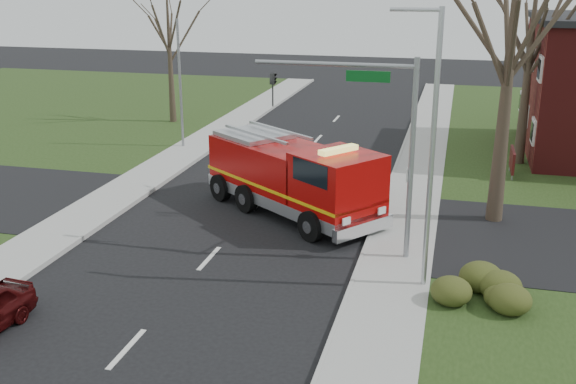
# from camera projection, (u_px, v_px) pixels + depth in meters

# --- Properties ---
(ground) EXTENTS (120.00, 120.00, 0.00)m
(ground) POSITION_uv_depth(u_px,v_px,m) (209.00, 259.00, 22.90)
(ground) COLOR black
(ground) RESTS_ON ground
(sidewalk_right) EXTENTS (2.40, 80.00, 0.15)m
(sidewalk_right) POSITION_uv_depth(u_px,v_px,m) (392.00, 276.00, 21.42)
(sidewalk_right) COLOR #9B9A95
(sidewalk_right) RESTS_ON ground
(sidewalk_left) EXTENTS (2.40, 80.00, 0.15)m
(sidewalk_left) POSITION_uv_depth(u_px,v_px,m) (48.00, 240.00, 24.33)
(sidewalk_left) COLOR #9B9A95
(sidewalk_left) RESTS_ON ground
(health_center_sign) EXTENTS (0.12, 2.00, 1.40)m
(health_center_sign) POSITION_uv_depth(u_px,v_px,m) (512.00, 160.00, 31.69)
(health_center_sign) COLOR #471010
(health_center_sign) RESTS_ON ground
(hedge_corner) EXTENTS (2.80, 2.00, 0.90)m
(hedge_corner) POSITION_uv_depth(u_px,v_px,m) (486.00, 284.00, 19.69)
(hedge_corner) COLOR #2F3814
(hedge_corner) RESTS_ON lawn_right
(bare_tree_near) EXTENTS (6.00, 6.00, 12.00)m
(bare_tree_near) POSITION_uv_depth(u_px,v_px,m) (513.00, 28.00, 23.92)
(bare_tree_near) COLOR #36291F
(bare_tree_near) RESTS_ON ground
(bare_tree_far) EXTENTS (5.25, 5.25, 10.50)m
(bare_tree_far) POSITION_uv_depth(u_px,v_px,m) (532.00, 34.00, 32.15)
(bare_tree_far) COLOR #36291F
(bare_tree_far) RESTS_ON ground
(bare_tree_left) EXTENTS (4.50, 4.50, 9.00)m
(bare_tree_left) POSITION_uv_depth(u_px,v_px,m) (169.00, 36.00, 41.97)
(bare_tree_left) COLOR #36291F
(bare_tree_left) RESTS_ON ground
(traffic_signal_mast) EXTENTS (5.29, 0.18, 6.80)m
(traffic_signal_mast) POSITION_uv_depth(u_px,v_px,m) (373.00, 122.00, 21.61)
(traffic_signal_mast) COLOR gray
(traffic_signal_mast) RESTS_ON ground
(streetlight_pole) EXTENTS (1.48, 0.16, 8.40)m
(streetlight_pole) POSITION_uv_depth(u_px,v_px,m) (431.00, 144.00, 19.36)
(streetlight_pole) COLOR #B7BABF
(streetlight_pole) RESTS_ON ground
(utility_pole_far) EXTENTS (0.14, 0.14, 7.00)m
(utility_pole_far) POSITION_uv_depth(u_px,v_px,m) (180.00, 85.00, 36.32)
(utility_pole_far) COLOR gray
(utility_pole_far) RESTS_ON ground
(fire_engine) EXTENTS (8.12, 7.07, 3.26)m
(fire_engine) POSITION_uv_depth(u_px,v_px,m) (294.00, 179.00, 26.73)
(fire_engine) COLOR #9F0907
(fire_engine) RESTS_ON ground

